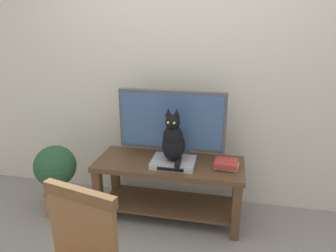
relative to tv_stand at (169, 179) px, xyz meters
name	(u,v)px	position (x,y,z in m)	size (l,w,h in m)	color
back_wall	(184,55)	(0.05, 0.44, 1.03)	(7.00, 0.12, 2.80)	beige
tv_stand	(169,179)	(0.00, 0.00, 0.00)	(1.28, 0.50, 0.54)	#513823
tv	(172,123)	(0.00, 0.10, 0.49)	(0.93, 0.20, 0.61)	#4C4C51
media_box	(173,163)	(0.05, -0.06, 0.20)	(0.36, 0.27, 0.05)	#ADADB2
cat	(173,141)	(0.05, -0.08, 0.40)	(0.19, 0.28, 0.45)	black
book_stack	(226,164)	(0.49, -0.02, 0.20)	(0.20, 0.18, 0.07)	beige
potted_plant	(56,175)	(-1.01, -0.14, 0.01)	(0.37, 0.37, 0.65)	#9E6B4C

